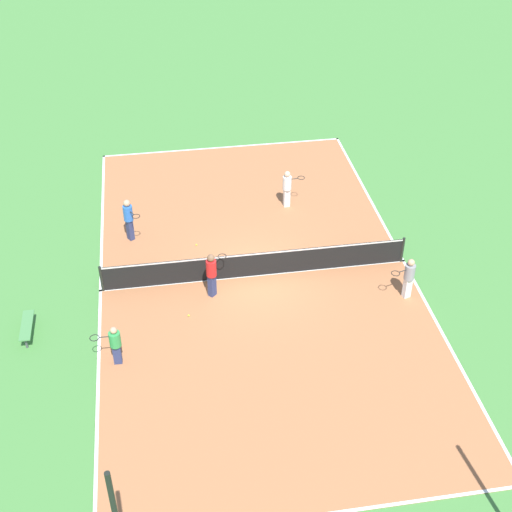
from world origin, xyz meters
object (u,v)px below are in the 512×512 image
object	(u,v)px
bench	(27,326)
player_near_white	(287,186)
player_coach_red	(212,272)
tennis_net	(256,264)
player_far_green	(115,343)
tennis_ball_left_sideline	(189,315)
player_baseline_gray	(409,276)
tennis_ball_far_baseline	(196,245)
player_near_blue	(129,217)
tennis_ball_right_alley	(266,273)
tennis_ball_near_net	(110,269)

from	to	relation	value
bench	player_near_white	world-z (taller)	player_near_white
player_coach_red	tennis_net	bearing A→B (deg)	-17.39
player_coach_red	player_far_green	distance (m)	4.36
player_coach_red	tennis_ball_left_sideline	size ratio (longest dim) A/B	25.77
player_baseline_gray	tennis_ball_left_sideline	distance (m)	7.67
player_far_green	tennis_ball_far_baseline	size ratio (longest dim) A/B	21.49
bench	player_coach_red	xyz separation A→B (m)	(-6.21, -1.09, 0.65)
player_far_green	player_near_blue	xyz separation A→B (m)	(-0.54, -6.72, 0.20)
player_coach_red	tennis_ball_right_alley	bearing A→B (deg)	-20.81
player_near_blue	tennis_ball_right_alley	xyz separation A→B (m)	(-4.81, 3.01, -1.00)
tennis_net	tennis_ball_far_baseline	bearing A→B (deg)	-47.94
player_near_white	tennis_ball_left_sideline	distance (m)	7.85
bench	tennis_ball_far_baseline	world-z (taller)	bench
player_near_white	tennis_ball_left_sideline	xyz separation A→B (m)	(4.61, 6.29, -0.91)
player_coach_red	tennis_ball_near_net	distance (m)	4.22
tennis_ball_right_alley	tennis_ball_left_sideline	bearing A→B (deg)	32.49
player_far_green	tennis_ball_right_alley	bearing A→B (deg)	-143.49
player_far_green	tennis_ball_left_sideline	bearing A→B (deg)	-140.76
player_near_blue	tennis_ball_near_net	size ratio (longest dim) A/B	26.13
bench	player_far_green	bearing A→B (deg)	58.92
player_near_blue	tennis_ball_right_alley	size ratio (longest dim) A/B	26.13
player_near_white	player_near_blue	xyz separation A→B (m)	(6.45, 1.39, 0.08)
player_near_blue	tennis_net	bearing A→B (deg)	24.52
bench	tennis_ball_right_alley	distance (m)	8.49
tennis_ball_far_baseline	player_near_white	bearing A→B (deg)	-150.72
player_coach_red	player_far_green	world-z (taller)	player_coach_red
player_far_green	tennis_ball_far_baseline	world-z (taller)	player_far_green
player_near_white	tennis_ball_near_net	world-z (taller)	player_near_white
bench	tennis_ball_left_sideline	size ratio (longest dim) A/B	21.79
player_coach_red	tennis_ball_left_sideline	xyz separation A→B (m)	(0.93, 1.01, -0.98)
player_baseline_gray	tennis_ball_right_alley	bearing A→B (deg)	-40.46
bench	tennis_ball_near_net	xyz separation A→B (m)	(-2.62, -3.09, -0.33)
player_far_green	player_baseline_gray	world-z (taller)	player_baseline_gray
tennis_net	tennis_ball_left_sideline	size ratio (longest dim) A/B	163.13
player_far_green	tennis_ball_near_net	xyz separation A→B (m)	(0.28, -4.83, -0.79)
player_far_green	tennis_ball_right_alley	xyz separation A→B (m)	(-5.35, -3.72, -0.79)
player_near_white	tennis_ball_right_alley	size ratio (longest dim) A/B	24.25
player_near_white	tennis_ball_left_sideline	world-z (taller)	player_near_white
player_near_white	tennis_net	bearing A→B (deg)	-121.32
tennis_ball_right_alley	tennis_ball_near_net	bearing A→B (deg)	-11.21
player_baseline_gray	tennis_ball_left_sideline	xyz separation A→B (m)	(7.61, -0.16, -0.89)
tennis_ball_right_alley	player_baseline_gray	bearing A→B (deg)	156.16
player_coach_red	tennis_ball_left_sideline	bearing A→B (deg)	-176.77
player_near_blue	player_baseline_gray	distance (m)	10.72
tennis_net	tennis_ball_far_baseline	distance (m)	3.00
bench	tennis_ball_far_baseline	bearing A→B (deg)	124.98
player_near_white	tennis_ball_far_baseline	bearing A→B (deg)	-157.72
player_baseline_gray	player_near_white	bearing A→B (deg)	-81.68
tennis_ball_right_alley	player_near_blue	bearing A→B (deg)	-31.98
player_far_green	player_baseline_gray	size ratio (longest dim) A/B	0.90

